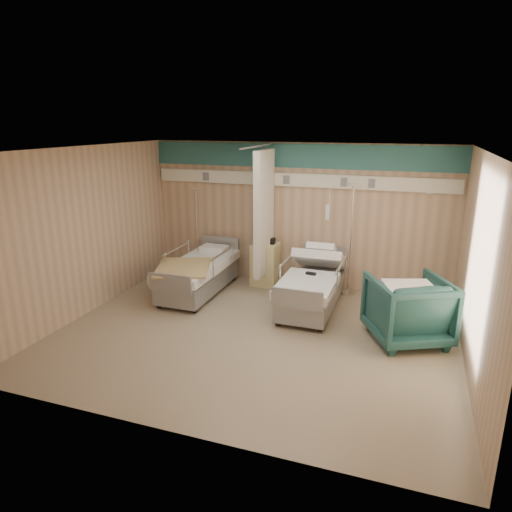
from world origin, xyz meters
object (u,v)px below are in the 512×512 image
at_px(bed_left, 198,278).
at_px(visitor_armchair, 408,309).
at_px(bedside_cabinet, 265,264).
at_px(iv_stand_left, 198,258).
at_px(iv_stand_right, 349,271).
at_px(bed_right, 312,291).

xyz_separation_m(bed_left, visitor_armchair, (3.81, -0.75, 0.18)).
xyz_separation_m(bedside_cabinet, iv_stand_left, (-1.53, 0.08, -0.04)).
bearing_deg(bed_left, iv_stand_right, 19.64).
bearing_deg(bed_right, bedside_cabinet, 141.95).
bearing_deg(bed_right, visitor_armchair, -24.95).
bearing_deg(visitor_armchair, bedside_cabinet, -57.51).
bearing_deg(iv_stand_right, bed_right, -117.42).
bearing_deg(bedside_cabinet, iv_stand_left, 177.01).
distance_m(bed_left, iv_stand_right, 2.87).
height_order(bed_right, iv_stand_left, iv_stand_left).
bearing_deg(iv_stand_right, bed_left, -160.36).
xyz_separation_m(bedside_cabinet, iv_stand_right, (1.65, 0.06, 0.01)).
height_order(iv_stand_right, iv_stand_left, iv_stand_right).
xyz_separation_m(bed_right, iv_stand_left, (-2.68, 0.98, 0.07)).
distance_m(bedside_cabinet, visitor_armchair, 3.22).
xyz_separation_m(iv_stand_right, iv_stand_left, (-3.18, 0.02, -0.05)).
bearing_deg(bed_left, bed_right, 0.00).
xyz_separation_m(bedside_cabinet, visitor_armchair, (2.76, -1.65, 0.07)).
relative_size(iv_stand_right, iv_stand_left, 1.13).
bearing_deg(visitor_armchair, bed_left, -37.79).
relative_size(bed_right, bed_left, 1.00).
bearing_deg(bedside_cabinet, bed_left, -139.40).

